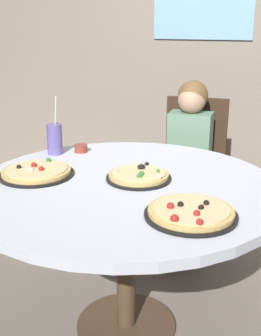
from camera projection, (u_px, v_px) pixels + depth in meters
The scene contains 10 objects.
ground_plane at pixel (126, 326), 2.11m from camera, with size 8.00×8.00×0.00m, color slate.
wall_with_window at pixel (229, 17), 3.17m from camera, with size 5.20×0.14×2.90m.
dining_table at pixel (126, 200), 1.90m from camera, with size 1.34×1.34×0.75m.
chair_wooden at pixel (192, 164), 2.83m from camera, with size 0.44×0.44×0.95m.
diner_child at pixel (186, 179), 2.68m from camera, with size 0.29×0.42×1.08m.
pizza_veggie at pixel (139, 176), 1.90m from camera, with size 0.29×0.29×0.05m.
pizza_cheese at pixel (36, 172), 1.95m from camera, with size 0.34×0.34×0.05m.
pizza_pepperoni at pixel (191, 212), 1.53m from camera, with size 0.33×0.33×0.05m.
soda_cup at pixel (55, 139), 2.25m from camera, with size 0.08×0.08×0.31m.
sauce_bowl at pixel (81, 148), 2.30m from camera, with size 0.07×0.07×0.04m, color brown.
Camera 1 is at (0.76, -1.58, 1.40)m, focal length 46.10 mm.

